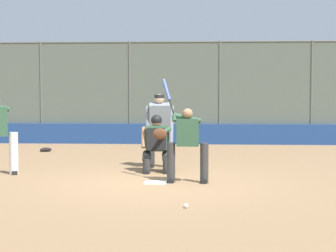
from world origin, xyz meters
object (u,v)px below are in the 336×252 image
baseball_loose (186,206)px  fielding_glove_on_dirt (46,150)px  batter_at_plate (187,142)px  catcher_behind_plate (157,143)px  spare_bat_near_backstop (163,148)px  umpire_home (159,128)px

baseball_loose → fielding_glove_on_dirt: bearing=-60.7°
batter_at_plate → catcher_behind_plate: size_ratio=1.61×
spare_bat_near_backstop → fielding_glove_on_dirt: 3.53m
spare_bat_near_backstop → umpire_home: bearing=-54.1°
batter_at_plate → catcher_behind_plate: bearing=-59.9°
baseball_loose → batter_at_plate: bearing=-89.0°
catcher_behind_plate → fielding_glove_on_dirt: catcher_behind_plate is taller
spare_bat_near_backstop → baseball_loose: 8.71m
catcher_behind_plate → umpire_home: size_ratio=0.74×
catcher_behind_plate → umpire_home: bearing=-95.0°
umpire_home → spare_bat_near_backstop: bearing=-93.0°
catcher_behind_plate → fielding_glove_on_dirt: bearing=-52.8°
batter_at_plate → spare_bat_near_backstop: 6.37m
batter_at_plate → fielding_glove_on_dirt: batter_at_plate is taller
catcher_behind_plate → fielding_glove_on_dirt: (3.60, -4.01, -0.60)m
umpire_home → baseball_loose: umpire_home is taller
batter_at_plate → fielding_glove_on_dirt: bearing=-48.9°
catcher_behind_plate → fielding_glove_on_dirt: size_ratio=3.78×
umpire_home → spare_bat_near_backstop: size_ratio=2.21×
spare_bat_near_backstop → fielding_glove_on_dirt: size_ratio=2.31×
catcher_behind_plate → batter_at_plate: bearing=113.0°
spare_bat_near_backstop → fielding_glove_on_dirt: (3.41, 0.91, 0.03)m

